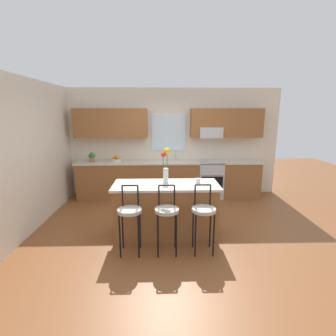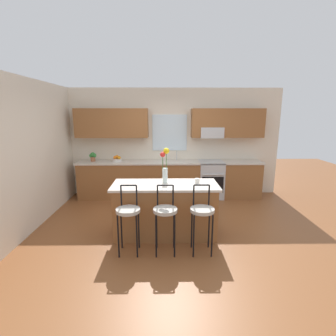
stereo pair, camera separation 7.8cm
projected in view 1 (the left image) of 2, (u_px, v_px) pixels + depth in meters
name	position (u px, v px, depth m)	size (l,w,h in m)	color
ground_plane	(172.00, 226.00, 4.76)	(14.00, 14.00, 0.00)	brown
wall_left	(35.00, 153.00, 4.69)	(0.12, 4.60, 2.70)	beige
back_wall_assembly	(170.00, 136.00, 6.37)	(5.60, 0.50, 2.70)	beige
counter_run	(169.00, 179.00, 6.32)	(4.56, 0.64, 0.92)	brown
sink_faucet	(176.00, 155.00, 6.33)	(0.02, 0.13, 0.23)	#B7BABC
oven_range	(210.00, 179.00, 6.32)	(0.60, 0.64, 0.92)	#B7BABC
kitchen_island	(166.00, 209.00, 4.32)	(1.78, 0.72, 0.92)	brown
bar_stool_near	(130.00, 214.00, 3.71)	(0.36, 0.36, 1.04)	black
bar_stool_middle	(167.00, 213.00, 3.72)	(0.36, 0.36, 1.04)	black
bar_stool_far	(204.00, 213.00, 3.74)	(0.36, 0.36, 1.04)	black
flower_vase	(166.00, 165.00, 4.22)	(0.16, 0.11, 0.60)	silver
mug_ceramic	(198.00, 181.00, 4.24)	(0.08, 0.08, 0.09)	silver
fruit_bowl_oranges	(116.00, 159.00, 6.18)	(0.24, 0.24, 0.16)	silver
potted_plant_small	(92.00, 156.00, 6.14)	(0.18, 0.12, 0.23)	#9E5B3D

